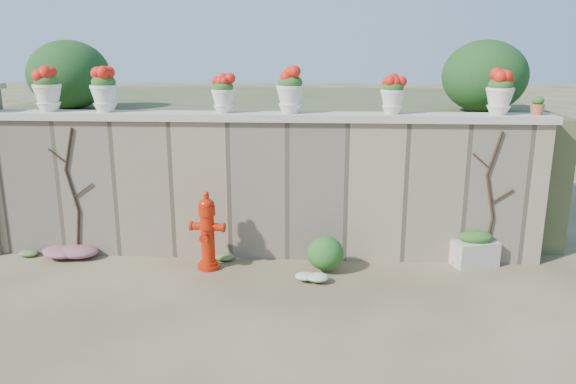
# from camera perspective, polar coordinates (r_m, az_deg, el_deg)

# --- Properties ---
(ground) EXTENTS (80.00, 80.00, 0.00)m
(ground) POSITION_cam_1_polar(r_m,az_deg,el_deg) (6.79, -4.44, -11.74)
(ground) COLOR #4D3E26
(ground) RESTS_ON ground
(stone_wall) EXTENTS (8.00, 0.40, 2.00)m
(stone_wall) POSITION_cam_1_polar(r_m,az_deg,el_deg) (8.12, -2.91, 0.30)
(stone_wall) COLOR #8C7B5D
(stone_wall) RESTS_ON ground
(wall_cap) EXTENTS (8.10, 0.52, 0.10)m
(wall_cap) POSITION_cam_1_polar(r_m,az_deg,el_deg) (7.93, -3.01, 7.67)
(wall_cap) COLOR beige
(wall_cap) RESTS_ON stone_wall
(raised_fill) EXTENTS (9.00, 6.00, 2.00)m
(raised_fill) POSITION_cam_1_polar(r_m,az_deg,el_deg) (11.24, -1.17, 4.36)
(raised_fill) COLOR #384C23
(raised_fill) RESTS_ON ground
(back_shrub_left) EXTENTS (1.30, 1.30, 1.10)m
(back_shrub_left) POSITION_cam_1_polar(r_m,az_deg,el_deg) (9.90, -21.34, 11.02)
(back_shrub_left) COLOR #143814
(back_shrub_left) RESTS_ON raised_fill
(back_shrub_right) EXTENTS (1.30, 1.30, 1.10)m
(back_shrub_right) POSITION_cam_1_polar(r_m,az_deg,el_deg) (9.38, 19.35, 11.04)
(back_shrub_right) COLOR #143814
(back_shrub_right) RESTS_ON raised_fill
(vine_left) EXTENTS (0.60, 0.04, 1.91)m
(vine_left) POSITION_cam_1_polar(r_m,az_deg,el_deg) (8.62, -21.02, 0.11)
(vine_left) COLOR black
(vine_left) RESTS_ON ground
(vine_right) EXTENTS (0.60, 0.04, 1.91)m
(vine_right) POSITION_cam_1_polar(r_m,az_deg,el_deg) (8.21, 19.91, -0.48)
(vine_right) COLOR black
(vine_right) RESTS_ON ground
(fire_hydrant) EXTENTS (0.47, 0.34, 1.10)m
(fire_hydrant) POSITION_cam_1_polar(r_m,az_deg,el_deg) (7.79, -8.19, -3.91)
(fire_hydrant) COLOR #BA1D07
(fire_hydrant) RESTS_ON ground
(planter_box) EXTENTS (0.68, 0.52, 0.51)m
(planter_box) POSITION_cam_1_polar(r_m,az_deg,el_deg) (8.36, 18.42, -5.53)
(planter_box) COLOR beige
(planter_box) RESTS_ON ground
(green_shrub) EXTENTS (0.64, 0.58, 0.61)m
(green_shrub) POSITION_cam_1_polar(r_m,az_deg,el_deg) (7.71, 3.26, -5.91)
(green_shrub) COLOR #1E5119
(green_shrub) RESTS_ON ground
(magenta_clump) EXTENTS (0.83, 0.56, 0.22)m
(magenta_clump) POSITION_cam_1_polar(r_m,az_deg,el_deg) (8.82, -21.69, -5.63)
(magenta_clump) COLOR #C5277C
(magenta_clump) RESTS_ON ground
(white_flowers) EXTENTS (0.49, 0.39, 0.18)m
(white_flowers) POSITION_cam_1_polar(r_m,az_deg,el_deg) (7.41, 2.49, -8.59)
(white_flowers) COLOR white
(white_flowers) RESTS_ON ground
(urn_pot_0) EXTENTS (0.39, 0.39, 0.62)m
(urn_pot_0) POSITION_cam_1_polar(r_m,az_deg,el_deg) (8.74, -23.27, 9.52)
(urn_pot_0) COLOR silver
(urn_pot_0) RESTS_ON wall_cap
(urn_pot_1) EXTENTS (0.39, 0.39, 0.61)m
(urn_pot_1) POSITION_cam_1_polar(r_m,az_deg,el_deg) (8.41, -18.17, 9.78)
(urn_pot_1) COLOR silver
(urn_pot_1) RESTS_ON wall_cap
(urn_pot_2) EXTENTS (0.33, 0.33, 0.52)m
(urn_pot_2) POSITION_cam_1_polar(r_m,az_deg,el_deg) (7.96, -6.60, 9.85)
(urn_pot_2) COLOR silver
(urn_pot_2) RESTS_ON wall_cap
(urn_pot_3) EXTENTS (0.39, 0.39, 0.61)m
(urn_pot_3) POSITION_cam_1_polar(r_m,az_deg,el_deg) (7.86, 0.23, 10.21)
(urn_pot_3) COLOR silver
(urn_pot_3) RESTS_ON wall_cap
(urn_pot_4) EXTENTS (0.34, 0.34, 0.53)m
(urn_pot_4) POSITION_cam_1_polar(r_m,az_deg,el_deg) (7.91, 10.60, 9.70)
(urn_pot_4) COLOR silver
(urn_pot_4) RESTS_ON wall_cap
(urn_pot_5) EXTENTS (0.37, 0.37, 0.58)m
(urn_pot_5) POSITION_cam_1_polar(r_m,az_deg,el_deg) (8.21, 20.72, 9.38)
(urn_pot_5) COLOR silver
(urn_pot_5) RESTS_ON wall_cap
(terracotta_pot) EXTENTS (0.20, 0.20, 0.24)m
(terracotta_pot) POSITION_cam_1_polar(r_m,az_deg,el_deg) (8.39, 24.01, 7.93)
(terracotta_pot) COLOR #A75B33
(terracotta_pot) RESTS_ON wall_cap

